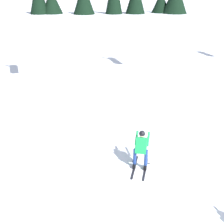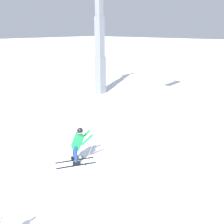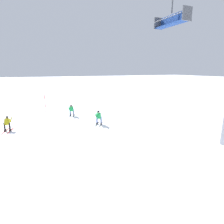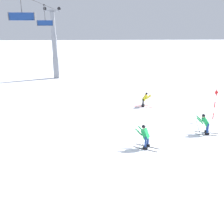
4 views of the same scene
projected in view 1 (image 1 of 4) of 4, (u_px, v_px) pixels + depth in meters
ground_plane at (177, 174)px, 10.94m from camera, size 260.00×260.00×0.00m
skier_carving_main at (141, 147)px, 11.09m from camera, size 1.31×1.62×1.64m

